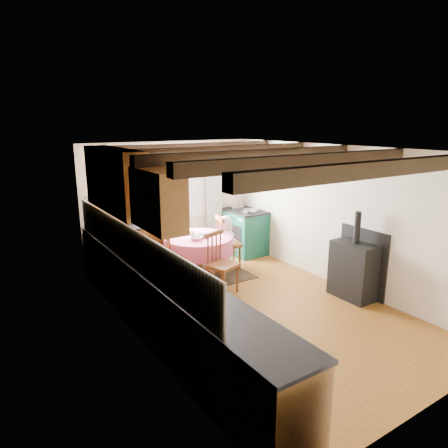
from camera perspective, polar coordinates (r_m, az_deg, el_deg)
floor at (r=6.37m, az=4.02°, el=-11.59°), size 3.60×5.50×0.00m
ceiling at (r=5.75m, az=4.44°, el=10.50°), size 3.60×5.50×0.00m
wall_back at (r=8.24m, az=-7.45°, el=3.12°), size 3.60×0.00×2.40m
wall_front at (r=4.23m, az=27.73°, el=-9.26°), size 3.60×0.00×2.40m
wall_left at (r=5.10m, az=-12.13°, el=-4.02°), size 0.00×5.50×2.40m
wall_right at (r=7.15m, az=15.78°, el=1.01°), size 0.00×5.50×2.40m
beam_a at (r=4.35m, az=20.81°, el=7.26°), size 3.60×0.16×0.16m
beam_b at (r=5.00m, az=11.49°, el=8.68°), size 3.60×0.16×0.16m
beam_c at (r=5.75m, az=4.43°, el=9.61°), size 3.60×0.16×0.16m
beam_d at (r=6.57m, az=-0.97°, el=10.22°), size 3.60×0.16×0.16m
beam_e at (r=7.43m, az=-5.16°, el=10.63°), size 3.60×0.16×0.16m
splash_left at (r=5.37m, az=-13.10°, el=-3.13°), size 0.02×4.50×0.55m
splash_back at (r=7.85m, az=-13.97°, el=2.27°), size 1.40×0.02×0.55m
base_cabinet_left at (r=5.48m, az=-8.74°, el=-11.08°), size 0.60×5.30×0.88m
base_cabinet_back at (r=7.77m, az=-13.29°, el=-3.62°), size 1.30×0.60×0.88m
worktop_left at (r=5.31m, az=-8.73°, el=-6.54°), size 0.64×5.30×0.04m
worktop_back at (r=7.62m, az=-13.43°, el=-0.37°), size 1.30×0.64×0.04m
wall_cabinet_glass at (r=6.10m, az=-15.14°, el=6.02°), size 0.34×1.80×0.90m
wall_cabinet_solid at (r=4.72m, az=-9.32°, el=3.43°), size 0.34×0.90×0.70m
window_frame at (r=8.20m, az=-6.86°, el=5.93°), size 1.34×0.03×1.54m
window_pane at (r=8.21m, az=-6.88°, el=5.93°), size 1.20×0.01×1.40m
curtain_left at (r=7.88m, az=-12.02°, el=1.68°), size 0.35×0.10×2.10m
curtain_right at (r=8.62m, az=-1.44°, el=3.05°), size 0.35×0.10×2.10m
curtain_rod at (r=8.06m, az=-6.72°, el=10.08°), size 2.00×0.03×0.03m
wall_picture at (r=8.70m, az=4.39°, el=7.12°), size 0.04×0.50×0.60m
wall_plate at (r=8.64m, az=-1.15°, el=7.11°), size 0.30×0.02×0.30m
rug at (r=7.57m, az=-3.55°, el=-7.23°), size 1.76×1.37×0.01m
dining_table at (r=7.44m, az=-3.59°, el=-4.58°), size 1.24×1.24×0.75m
chair_near at (r=6.67m, az=-0.18°, el=-5.51°), size 0.57×0.58×1.03m
chair_left at (r=7.13m, az=-9.24°, el=-4.54°), size 0.53×0.52×1.00m
chair_right at (r=7.82m, az=0.63°, el=-2.51°), size 0.56×0.55×1.03m
aga_range at (r=8.76m, az=2.70°, el=-0.96°), size 0.67×1.04×0.96m
cast_iron_stove at (r=6.76m, az=17.92°, el=-4.22°), size 0.43×0.71×1.42m
child_far at (r=7.94m, az=-6.88°, el=-2.00°), size 0.42×0.29×1.13m
child_right at (r=7.87m, az=0.17°, el=-2.45°), size 0.44×0.56×1.02m
bowl_a at (r=7.14m, az=-4.00°, el=-2.01°), size 0.32×0.32×0.06m
bowl_b at (r=7.28m, az=-3.17°, el=-1.65°), size 0.19×0.19×0.06m
cup at (r=7.31m, az=-4.47°, el=-1.46°), size 0.11×0.11×0.10m
canister_tall at (r=7.47m, az=-15.51°, el=0.37°), size 0.15×0.15×0.26m
canister_wide at (r=7.75m, az=-12.75°, el=0.83°), size 0.18×0.18×0.20m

